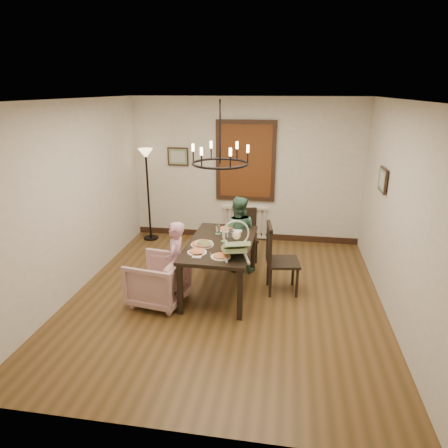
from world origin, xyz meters
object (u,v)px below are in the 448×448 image
(dining_table, at_px, (220,248))
(elderly_woman, at_px, (176,269))
(seated_man, at_px, (238,240))
(baby_bouncer, at_px, (235,245))
(armchair, at_px, (158,280))
(chair_right, at_px, (283,258))
(floor_lamp, at_px, (148,196))
(chair_far, at_px, (246,235))
(drinking_glass, at_px, (232,236))

(dining_table, bearing_deg, elderly_woman, -141.71)
(seated_man, xyz_separation_m, baby_bouncer, (0.12, -1.26, 0.42))
(armchair, bearing_deg, chair_right, 118.90)
(dining_table, height_order, baby_bouncer, baby_bouncer)
(armchair, bearing_deg, elderly_woman, 116.61)
(elderly_woman, bearing_deg, dining_table, 126.90)
(dining_table, relative_size, floor_lamp, 0.93)
(armchair, relative_size, seated_man, 0.71)
(seated_man, relative_size, baby_bouncer, 2.01)
(chair_far, xyz_separation_m, chair_right, (0.67, -1.08, 0.08))
(dining_table, xyz_separation_m, floor_lamp, (-1.79, 1.94, 0.21))
(armchair, height_order, floor_lamp, floor_lamp)
(chair_right, bearing_deg, dining_table, 88.49)
(armchair, distance_m, baby_bouncer, 1.26)
(armchair, bearing_deg, floor_lamp, -149.17)
(chair_right, height_order, baby_bouncer, baby_bouncer)
(chair_far, bearing_deg, chair_right, -70.22)
(elderly_woman, bearing_deg, seated_man, 148.16)
(baby_bouncer, relative_size, floor_lamp, 0.29)
(chair_right, relative_size, floor_lamp, 0.60)
(baby_bouncer, bearing_deg, elderly_woman, 159.90)
(chair_far, relative_size, elderly_woman, 0.93)
(chair_far, bearing_deg, floor_lamp, 147.92)
(chair_right, relative_size, baby_bouncer, 2.03)
(armchair, distance_m, elderly_woman, 0.30)
(chair_far, bearing_deg, dining_table, -114.08)
(seated_man, relative_size, floor_lamp, 0.59)
(elderly_woman, xyz_separation_m, floor_lamp, (-1.21, 2.37, 0.40))
(chair_far, xyz_separation_m, baby_bouncer, (0.03, -1.69, 0.49))
(elderly_woman, xyz_separation_m, baby_bouncer, (0.86, -0.06, 0.45))
(armchair, relative_size, floor_lamp, 0.42)
(seated_man, xyz_separation_m, drinking_glass, (-0.01, -0.66, 0.32))
(baby_bouncer, bearing_deg, armchair, 164.77)
(elderly_woman, distance_m, seated_man, 1.41)
(dining_table, relative_size, armchair, 2.22)
(dining_table, height_order, floor_lamp, floor_lamp)
(floor_lamp, bearing_deg, baby_bouncer, -49.57)
(dining_table, bearing_deg, baby_bouncer, -58.98)
(elderly_woman, bearing_deg, chair_right, 109.71)
(dining_table, bearing_deg, floor_lamp, 133.73)
(floor_lamp, bearing_deg, dining_table, -47.32)
(chair_far, bearing_deg, drinking_glass, -107.33)
(seated_man, bearing_deg, drinking_glass, 89.52)
(baby_bouncer, bearing_deg, seated_man, 79.38)
(drinking_glass, bearing_deg, elderly_woman, -143.63)
(seated_man, bearing_deg, dining_table, 78.34)
(elderly_woman, relative_size, drinking_glass, 6.67)
(chair_far, bearing_deg, armchair, -134.19)
(chair_right, distance_m, baby_bouncer, 0.97)
(chair_far, height_order, drinking_glass, drinking_glass)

